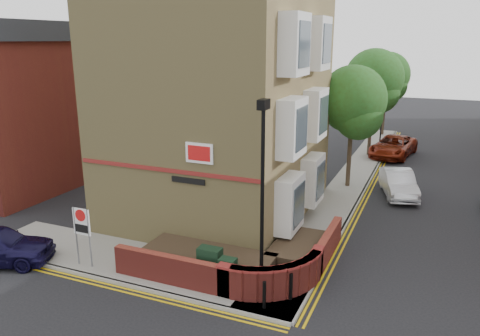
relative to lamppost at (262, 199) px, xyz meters
name	(u,v)px	position (x,y,z in m)	size (l,w,h in m)	color
ground	(200,304)	(-1.60, -1.20, -3.34)	(120.00, 120.00, 0.00)	black
pavement_corner	(136,262)	(-5.10, 0.30, -3.28)	(13.00, 3.00, 0.12)	gray
pavement_main	(353,177)	(0.40, 14.80, -3.28)	(2.00, 32.00, 0.12)	gray
kerb_side	(110,281)	(-5.10, -1.20, -3.28)	(13.00, 0.15, 0.12)	gray
kerb_main_near	(370,179)	(1.40, 14.80, -3.28)	(0.15, 32.00, 0.12)	gray
yellow_lines_side	(106,286)	(-5.10, -1.45, -3.34)	(13.00, 0.28, 0.01)	gold
yellow_lines_main	(375,180)	(1.65, 14.80, -3.34)	(0.28, 32.00, 0.01)	gold
corner_building	(224,82)	(-4.44, 6.80, 2.88)	(8.95, 10.40, 13.60)	#A18F56
garden_wall	(232,270)	(-1.60, 1.30, -3.34)	(6.80, 6.00, 1.20)	maroon
lamppost	(262,199)	(0.00, 0.00, 0.00)	(0.25, 0.50, 6.30)	black
utility_cabinet_large	(210,264)	(-1.90, 0.10, -2.62)	(0.80, 0.45, 1.20)	black
utility_cabinet_small	(228,274)	(-1.10, -0.20, -2.67)	(0.55, 0.40, 1.10)	black
bollard_near	(264,295)	(0.40, -0.80, -2.77)	(0.11, 0.11, 0.90)	black
bollard_far	(291,287)	(1.00, 0.00, -2.77)	(0.11, 0.11, 0.90)	black
zone_sign	(82,226)	(-6.60, -0.70, -1.70)	(0.72, 0.07, 2.20)	slate
side_building	(29,104)	(-16.60, 6.80, 1.20)	(6.40, 10.40, 9.00)	maroon
tree_near	(353,104)	(0.40, 12.85, 1.36)	(3.64, 3.65, 6.70)	#382B1E
tree_mid	(374,83)	(0.40, 20.85, 1.85)	(4.03, 4.03, 7.42)	#382B1E
tree_far	(387,78)	(0.40, 28.85, 1.57)	(3.81, 3.81, 7.00)	#382B1E
traffic_light_assembly	(382,112)	(0.80, 23.80, -0.56)	(0.20, 0.16, 4.20)	black
silver_car_near	(398,183)	(3.15, 12.42, -2.66)	(1.45, 4.16, 1.37)	#BABDC3
red_car_main	(393,146)	(2.00, 21.38, -2.61)	(2.43, 5.27, 1.47)	maroon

